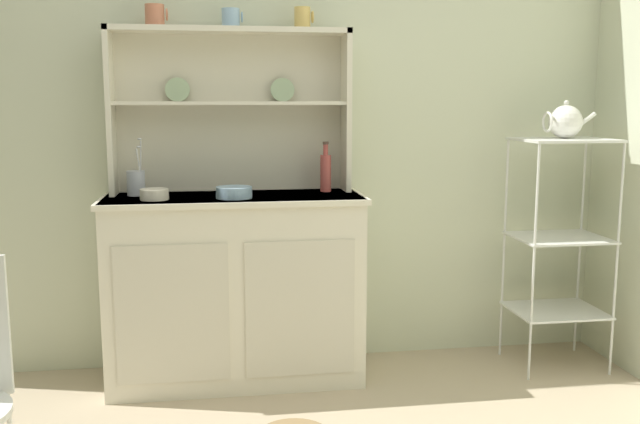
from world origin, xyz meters
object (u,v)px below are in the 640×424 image
object	(u,v)px
cup_terracotta_0	(155,15)
porcelain_teapot	(565,122)
jam_bottle	(326,171)
hutch_shelf_unit	(231,98)
bowl_mixing_large	(154,194)
utensil_jar	(136,182)
bakers_rack	(560,228)
hutch_cabinet	(235,286)

from	to	relation	value
cup_terracotta_0	porcelain_teapot	size ratio (longest dim) A/B	0.40
cup_terracotta_0	jam_bottle	bearing A→B (deg)	-2.75
hutch_shelf_unit	porcelain_teapot	world-z (taller)	hutch_shelf_unit
bowl_mixing_large	utensil_jar	distance (m)	0.18
cup_terracotta_0	jam_bottle	world-z (taller)	cup_terracotta_0
bakers_rack	porcelain_teapot	bearing A→B (deg)	180.00
hutch_shelf_unit	bowl_mixing_large	world-z (taller)	hutch_shelf_unit
hutch_cabinet	utensil_jar	bearing A→B (deg)	169.66
utensil_jar	bowl_mixing_large	bearing A→B (deg)	-59.42
bakers_rack	utensil_jar	xyz separation A→B (m)	(-1.95, 0.13, 0.24)
hutch_shelf_unit	jam_bottle	size ratio (longest dim) A/B	4.68
hutch_cabinet	bakers_rack	distance (m)	1.54
hutch_cabinet	hutch_shelf_unit	size ratio (longest dim) A/B	1.07
hutch_shelf_unit	bakers_rack	bearing A→B (deg)	-8.18
hutch_cabinet	cup_terracotta_0	xyz separation A→B (m)	(-0.32, 0.12, 1.20)
porcelain_teapot	cup_terracotta_0	bearing A→B (deg)	174.54
hutch_shelf_unit	bakers_rack	size ratio (longest dim) A/B	0.99
bakers_rack	bowl_mixing_large	distance (m)	1.87
hutch_cabinet	bakers_rack	xyz separation A→B (m)	(1.53, -0.05, 0.24)
jam_bottle	porcelain_teapot	xyz separation A→B (m)	(1.10, -0.14, 0.23)
bakers_rack	porcelain_teapot	distance (m)	0.50
hutch_cabinet	bakers_rack	bearing A→B (deg)	-2.03
hutch_cabinet	utensil_jar	distance (m)	0.64
utensil_jar	jam_bottle	bearing A→B (deg)	0.57
bakers_rack	bowl_mixing_large	xyz separation A→B (m)	(-1.86, -0.02, 0.20)
hutch_cabinet	bowl_mixing_large	world-z (taller)	bowl_mixing_large
cup_terracotta_0	bakers_rack	bearing A→B (deg)	-5.45
bakers_rack	utensil_jar	distance (m)	1.97
jam_bottle	hutch_shelf_unit	bearing A→B (deg)	169.53
cup_terracotta_0	porcelain_teapot	world-z (taller)	cup_terracotta_0
hutch_cabinet	porcelain_teapot	size ratio (longest dim) A/B	4.74
hutch_shelf_unit	cup_terracotta_0	world-z (taller)	cup_terracotta_0
bowl_mixing_large	utensil_jar	size ratio (longest dim) A/B	0.48
hutch_cabinet	porcelain_teapot	bearing A→B (deg)	-2.03
hutch_shelf_unit	jam_bottle	bearing A→B (deg)	-10.47
hutch_shelf_unit	cup_terracotta_0	bearing A→B (deg)	-172.39
hutch_shelf_unit	bowl_mixing_large	size ratio (longest dim) A/B	8.84
hutch_cabinet	bakers_rack	world-z (taller)	bakers_rack
bakers_rack	porcelain_teapot	xyz separation A→B (m)	(-0.00, 0.00, 0.50)
utensil_jar	hutch_shelf_unit	bearing A→B (deg)	11.58
hutch_cabinet	cup_terracotta_0	size ratio (longest dim) A/B	11.81
hutch_shelf_unit	bowl_mixing_large	xyz separation A→B (m)	(-0.34, -0.24, -0.41)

